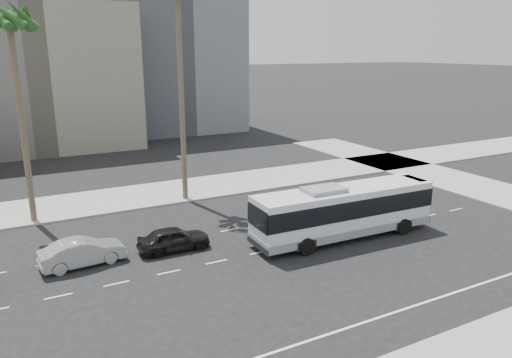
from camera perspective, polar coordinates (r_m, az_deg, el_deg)
ground at (r=32.54m, az=5.13°, el=-7.63°), size 700.00×700.00×0.00m
sidewalk_north at (r=45.53m, az=-5.58°, el=-0.88°), size 120.00×7.00×0.15m
cross_block_east at (r=47.68m, az=27.88°, el=-1.87°), size 7.00×60.00×0.15m
midrise_beige_west at (r=70.25m, az=-24.77°, el=10.83°), size 24.00×18.00×18.00m
midrise_gray_center at (r=80.86m, az=-10.76°, el=15.14°), size 20.00×20.00×26.00m
highrise_right at (r=263.32m, az=-15.38°, el=19.44°), size 26.00×26.00×70.00m
highrise_far at (r=298.40m, az=-11.78°, el=18.11°), size 22.00×22.00×60.00m
city_bus at (r=33.40m, az=10.31°, el=-3.60°), size 13.15×3.32×3.76m
car_a at (r=31.64m, az=-9.66°, el=-6.95°), size 2.00×4.65×1.56m
car_b at (r=30.92m, az=-19.71°, el=-8.11°), size 2.12×5.08×1.63m
palm_mid at (r=38.00m, az=-27.04°, el=15.97°), size 5.10×5.10×15.74m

